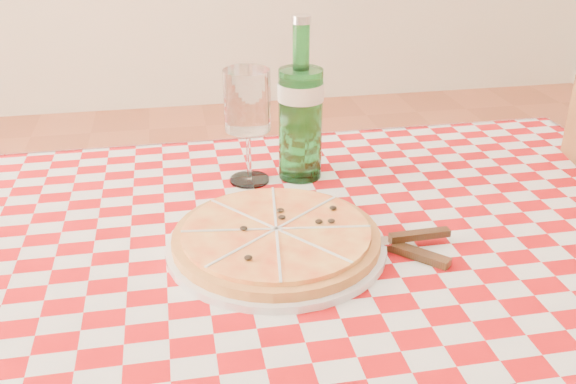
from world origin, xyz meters
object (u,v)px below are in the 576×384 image
Objects in this scene: pizza_plate at (276,236)px; wine_glass at (248,127)px; dining_table at (308,300)px; water_bottle at (301,100)px.

pizza_plate is 1.58× the size of wine_glass.
dining_table is at bearing 2.17° from pizza_plate.
pizza_plate is 0.25m from wine_glass.
pizza_plate is at bearing -88.32° from wine_glass.
water_bottle is at bearing 2.85° from wine_glass.
water_bottle is (0.09, 0.25, 0.12)m from pizza_plate.
pizza_plate is at bearing -109.38° from water_bottle.
water_bottle reaches higher than wine_glass.
water_bottle reaches higher than pizza_plate.
wine_glass is at bearing 103.24° from dining_table.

